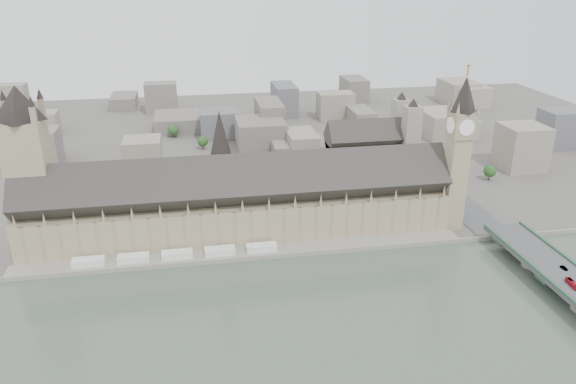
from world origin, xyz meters
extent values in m
plane|color=#595651|center=(0.00, 0.00, 0.00)|extent=(900.00, 900.00, 0.00)
cube|color=gray|center=(0.00, -15.00, 1.50)|extent=(600.00, 1.50, 3.00)
cube|color=gray|center=(0.00, -7.50, 1.00)|extent=(270.00, 15.00, 2.00)
cube|color=white|center=(-90.00, -7.00, 4.00)|extent=(18.00, 7.00, 4.00)
cube|color=white|center=(-65.00, -7.00, 4.00)|extent=(18.00, 7.00, 4.00)
cube|color=white|center=(-40.00, -7.00, 4.00)|extent=(18.00, 7.00, 4.00)
cube|color=white|center=(-15.00, -7.00, 4.00)|extent=(18.00, 7.00, 4.00)
cube|color=white|center=(10.00, -7.00, 4.00)|extent=(18.00, 7.00, 4.00)
cube|color=tan|center=(0.00, 20.00, 12.50)|extent=(265.00, 40.00, 25.00)
cube|color=#322F2D|center=(0.00, 20.00, 35.08)|extent=(265.00, 40.73, 40.73)
cube|color=tan|center=(138.00, 8.00, 31.00)|extent=(12.00, 12.00, 62.00)
cube|color=gray|center=(138.00, 8.00, 70.00)|extent=(14.00, 14.00, 16.00)
cylinder|color=white|center=(145.20, 8.00, 70.00)|extent=(0.60, 10.00, 10.00)
cylinder|color=white|center=(130.80, 8.00, 70.00)|extent=(0.60, 10.00, 10.00)
cylinder|color=white|center=(138.00, 15.20, 70.00)|extent=(10.00, 0.60, 10.00)
cylinder|color=white|center=(138.00, 0.80, 70.00)|extent=(10.00, 0.60, 10.00)
cone|color=black|center=(138.00, 8.00, 89.00)|extent=(17.00, 17.00, 22.00)
cylinder|color=gold|center=(138.00, 8.00, 103.00)|extent=(1.00, 1.00, 6.00)
sphere|color=gold|center=(138.00, 8.00, 106.50)|extent=(2.00, 2.00, 2.00)
cone|color=gray|center=(144.50, 14.50, 82.00)|extent=(2.40, 2.40, 8.00)
cone|color=gray|center=(131.50, 14.50, 82.00)|extent=(2.40, 2.40, 8.00)
cone|color=gray|center=(144.50, 1.50, 82.00)|extent=(2.40, 2.40, 8.00)
cone|color=gray|center=(131.50, 1.50, 82.00)|extent=(2.40, 2.40, 8.00)
cube|color=tan|center=(-122.00, 26.00, 40.00)|extent=(23.00, 23.00, 80.00)
cone|color=black|center=(-122.00, 26.00, 90.00)|extent=(30.00, 30.00, 20.00)
cylinder|color=gray|center=(-10.00, 26.00, 43.00)|extent=(12.00, 12.00, 20.00)
cone|color=black|center=(-10.00, 26.00, 67.00)|extent=(13.00, 13.00, 28.00)
cube|color=#474749|center=(162.00, -87.50, 5.12)|extent=(25.00, 325.00, 10.25)
cube|color=gray|center=(105.00, 95.00, 17.00)|extent=(60.00, 28.00, 34.00)
cube|color=#322F2D|center=(105.00, 95.00, 39.00)|extent=(60.00, 28.28, 28.28)
cube|color=gray|center=(137.00, 107.00, 32.00)|extent=(12.00, 12.00, 64.00)
cube|color=gray|center=(137.00, 83.00, 32.00)|extent=(12.00, 12.00, 64.00)
imported|color=red|center=(158.53, -88.06, 11.64)|extent=(3.21, 10.16, 2.78)
imported|color=gray|center=(165.08, -71.92, 11.01)|extent=(2.16, 4.75, 1.51)
imported|color=gray|center=(167.51, 59.59, 10.98)|extent=(2.89, 5.30, 1.46)
camera|label=1|loc=(-26.86, -305.20, 161.66)|focal=35.00mm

